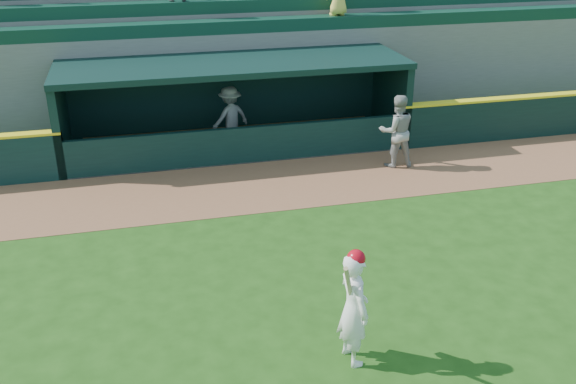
# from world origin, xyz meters

# --- Properties ---
(ground) EXTENTS (120.00, 120.00, 0.00)m
(ground) POSITION_xyz_m (0.00, 0.00, 0.00)
(ground) COLOR #1E4711
(ground) RESTS_ON ground
(warning_track) EXTENTS (40.00, 3.00, 0.01)m
(warning_track) POSITION_xyz_m (0.00, 4.90, 0.01)
(warning_track) COLOR brown
(warning_track) RESTS_ON ground
(dugout_player_front) EXTENTS (0.99, 0.80, 1.92)m
(dugout_player_front) POSITION_xyz_m (3.82, 5.36, 0.96)
(dugout_player_front) COLOR #989893
(dugout_player_front) RESTS_ON ground
(dugout_player_inside) EXTENTS (1.29, 1.04, 1.74)m
(dugout_player_inside) POSITION_xyz_m (-0.12, 7.83, 0.87)
(dugout_player_inside) COLOR #959591
(dugout_player_inside) RESTS_ON ground
(dugout) EXTENTS (9.40, 2.80, 2.46)m
(dugout) POSITION_xyz_m (0.00, 8.00, 1.36)
(dugout) COLOR slate
(dugout) RESTS_ON ground
(stands) EXTENTS (34.50, 6.25, 6.63)m
(stands) POSITION_xyz_m (0.03, 12.56, 2.40)
(stands) COLOR slate
(stands) RESTS_ON ground
(batter_at_plate) EXTENTS (0.60, 0.81, 1.91)m
(batter_at_plate) POSITION_xyz_m (0.14, -1.83, 0.95)
(batter_at_plate) COLOR white
(batter_at_plate) RESTS_ON ground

